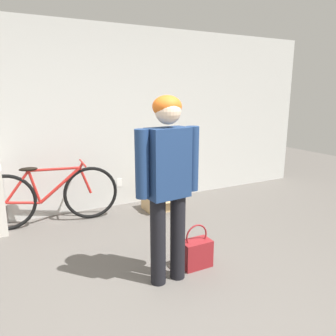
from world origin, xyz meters
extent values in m
cube|color=silver|center=(0.00, 2.98, 1.30)|extent=(8.00, 0.06, 2.60)
cube|color=white|center=(0.55, 2.95, 0.35)|extent=(0.08, 0.01, 0.12)
cylinder|color=black|center=(0.15, 0.79, 0.40)|extent=(0.14, 0.14, 0.80)
cylinder|color=black|center=(0.35, 0.79, 0.40)|extent=(0.14, 0.14, 0.80)
cube|color=navy|center=(0.25, 0.79, 1.10)|extent=(0.38, 0.24, 0.60)
cylinder|color=navy|center=(0.02, 0.79, 1.11)|extent=(0.12, 0.12, 0.57)
cylinder|color=navy|center=(0.49, 0.79, 1.11)|extent=(0.12, 0.12, 0.57)
sphere|color=beige|center=(0.25, 0.79, 1.53)|extent=(0.22, 0.22, 0.22)
ellipsoid|color=orange|center=(0.25, 0.80, 1.57)|extent=(0.25, 0.23, 0.18)
torus|color=black|center=(-1.00, 2.69, 0.36)|extent=(0.72, 0.10, 0.72)
torus|color=black|center=(0.03, 2.61, 0.36)|extent=(0.72, 0.10, 0.72)
cylinder|color=red|center=(-0.80, 2.67, 0.33)|extent=(0.40, 0.06, 0.09)
cylinder|color=red|center=(-0.85, 2.68, 0.55)|extent=(0.32, 0.06, 0.40)
cylinder|color=red|center=(-0.66, 2.66, 0.52)|extent=(0.14, 0.04, 0.44)
cylinder|color=red|center=(-0.35, 2.64, 0.51)|extent=(0.54, 0.08, 0.44)
cylinder|color=red|center=(-0.40, 2.64, 0.73)|extent=(0.62, 0.08, 0.05)
cylinder|color=red|center=(-0.03, 2.61, 0.54)|extent=(0.16, 0.05, 0.37)
cylinder|color=red|center=(-0.07, 2.62, 0.75)|extent=(0.07, 0.04, 0.08)
cylinder|color=red|center=(-0.05, 2.62, 0.78)|extent=(0.06, 0.46, 0.02)
ellipsoid|color=black|center=(-0.71, 2.67, 0.76)|extent=(0.23, 0.10, 0.05)
cube|color=maroon|center=(0.61, 0.87, 0.14)|extent=(0.29, 0.17, 0.27)
torus|color=maroon|center=(0.61, 0.87, 0.32)|extent=(0.24, 0.02, 0.24)
cube|color=tan|center=(0.98, 2.50, 0.12)|extent=(0.39, 0.35, 0.24)
cube|color=tan|center=(0.98, 2.32, 0.23)|extent=(0.37, 0.13, 0.16)
camera|label=1|loc=(-1.00, -1.61, 1.68)|focal=35.00mm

